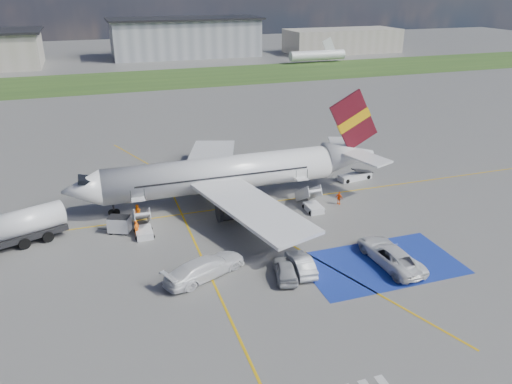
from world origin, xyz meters
TOP-DOWN VIEW (x-y plane):
  - ground at (0.00, 0.00)m, footprint 400.00×400.00m
  - grass_strip at (0.00, 95.00)m, footprint 400.00×30.00m
  - taxiway_line_main at (0.00, 12.00)m, footprint 120.00×0.20m
  - taxiway_line_cross at (-5.00, -10.00)m, footprint 0.20×60.00m
  - taxiway_line_diag at (0.00, 12.00)m, footprint 20.71×56.45m
  - staging_box at (10.00, -4.00)m, footprint 14.00×8.00m
  - terminal_centre at (20.00, 135.00)m, footprint 48.00×18.00m
  - terminal_east at (75.00, 128.00)m, footprint 40.00×16.00m
  - airliner at (1.51, 14.00)m, footprint 36.81×32.95m
  - airstairs_fwd at (-9.50, 8.70)m, footprint 1.90×5.20m
  - airstairs_aft at (9.00, 8.70)m, footprint 1.90×5.20m
  - fuel_tanker at (-21.63, 10.11)m, footprint 10.32×5.98m
  - gpu_cart at (-11.71, 9.77)m, footprint 2.50×2.10m
  - belt_loader at (18.06, 15.27)m, footprint 4.86×2.31m
  - car_silver_a at (1.07, -3.25)m, footprint 2.77×4.74m
  - car_silver_b at (2.69, -2.78)m, footprint 2.00×4.77m
  - van_white_a at (10.83, -4.07)m, footprint 2.98×6.11m
  - van_white_b at (-5.39, -0.92)m, footprint 6.35×4.63m
  - crew_fwd at (-10.16, 8.28)m, footprint 0.77×0.77m
  - crew_nose at (-9.66, 12.12)m, footprint 0.97×1.06m
  - crew_aft at (12.47, 8.92)m, footprint 0.80×0.98m

SIDE VIEW (x-z plane):
  - ground at x=0.00m, z-range 0.00..0.00m
  - grass_strip at x=0.00m, z-range 0.00..0.01m
  - taxiway_line_main at x=0.00m, z-range 0.00..0.01m
  - taxiway_line_cross at x=-5.00m, z-range 0.00..0.01m
  - taxiway_line_diag at x=0.00m, z-range 0.00..0.01m
  - staging_box at x=10.00m, z-range 0.00..0.01m
  - belt_loader at x=18.06m, z-range -0.35..1.06m
  - airstairs_fwd at x=-9.50m, z-range -1.18..2.42m
  - airstairs_aft at x=9.00m, z-range -1.18..2.42m
  - car_silver_a at x=1.07m, z-range 0.00..1.51m
  - car_silver_b at x=2.69m, z-range 0.00..1.53m
  - crew_aft at x=12.47m, z-range 0.00..1.56m
  - gpu_cart at x=-11.71m, z-range -0.09..1.70m
  - crew_nose at x=-9.66m, z-range 0.00..1.76m
  - crew_fwd at x=-10.16m, z-range 0.00..1.80m
  - van_white_a at x=10.83m, z-range 0.00..2.26m
  - van_white_b at x=-5.39m, z-range 0.00..2.31m
  - fuel_tanker at x=-21.63m, z-range -0.27..3.16m
  - airliner at x=1.51m, z-range -2.57..9.35m
  - terminal_east at x=75.00m, z-range 0.00..8.00m
  - terminal_centre at x=20.00m, z-range 0.00..12.00m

